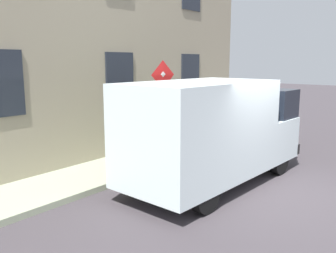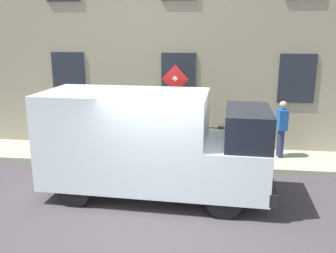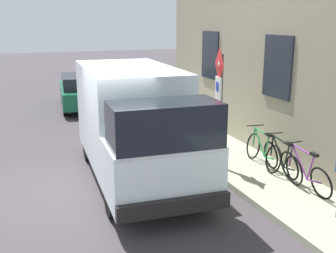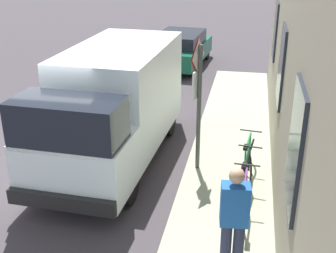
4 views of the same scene
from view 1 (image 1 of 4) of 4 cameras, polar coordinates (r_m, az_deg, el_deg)
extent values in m
plane|color=#3F393E|center=(8.76, 14.93, -9.72)|extent=(80.00, 80.00, 0.00)
cube|color=#9FA68A|center=(10.75, -3.98, -5.27)|extent=(1.83, 15.27, 0.14)
cube|color=tan|center=(11.29, -9.10, 14.64)|extent=(0.70, 13.27, 7.66)
cube|color=#232833|center=(13.77, 3.55, 8.19)|extent=(0.06, 1.10, 1.50)
cube|color=#232833|center=(10.99, -7.59, 7.61)|extent=(0.06, 1.10, 1.50)
cube|color=#232833|center=(8.87, -24.95, 6.14)|extent=(0.06, 1.10, 1.50)
cylinder|color=#474C47|center=(10.08, -1.00, 1.90)|extent=(0.09, 0.09, 2.67)
pyramid|color=silver|center=(9.92, -0.73, 8.07)|extent=(0.15, 0.50, 0.50)
pyramid|color=red|center=(9.92, -0.75, 8.07)|extent=(0.14, 0.55, 0.56)
cube|color=white|center=(9.97, -0.80, 4.92)|extent=(0.14, 0.44, 0.56)
cylinder|color=#1933B2|center=(9.95, -0.69, 5.25)|extent=(0.06, 0.24, 0.24)
cube|color=white|center=(8.18, 4.97, -0.56)|extent=(2.16, 3.88, 2.18)
cube|color=white|center=(10.46, 13.39, -1.44)|extent=(2.06, 1.49, 1.10)
cube|color=black|center=(10.51, 14.14, 3.56)|extent=(1.96, 1.06, 0.84)
cube|color=black|center=(11.19, 15.12, -2.69)|extent=(2.01, 0.25, 0.28)
cylinder|color=black|center=(10.80, 8.57, -3.59)|extent=(0.25, 0.77, 0.76)
cylinder|color=black|center=(10.00, 17.11, -5.06)|extent=(0.25, 0.77, 0.76)
cylinder|color=black|center=(8.29, -4.11, -7.77)|extent=(0.25, 0.77, 0.76)
cylinder|color=black|center=(7.21, 5.95, -10.60)|extent=(0.25, 0.77, 0.76)
torus|color=black|center=(11.91, -0.84, -1.72)|extent=(0.18, 0.67, 0.66)
torus|color=black|center=(12.70, 2.32, -0.98)|extent=(0.18, 0.67, 0.66)
cylinder|color=purple|center=(12.12, 0.22, -0.52)|extent=(0.06, 0.60, 0.60)
cylinder|color=purple|center=(12.13, 0.45, 0.79)|extent=(0.06, 0.73, 0.07)
cylinder|color=purple|center=(12.39, 1.31, -0.36)|extent=(0.04, 0.19, 0.55)
cylinder|color=purple|center=(12.54, 1.71, -1.31)|extent=(0.05, 0.43, 0.12)
cylinder|color=purple|center=(11.88, -0.76, -0.54)|extent=(0.04, 0.09, 0.50)
cube|color=black|center=(12.40, 1.54, 1.11)|extent=(0.09, 0.20, 0.06)
cylinder|color=#262626|center=(11.85, -0.69, 0.89)|extent=(0.46, 0.05, 0.03)
torus|color=black|center=(11.38, -3.46, -2.32)|extent=(0.20, 0.67, 0.66)
torus|color=black|center=(12.07, 0.31, -1.56)|extent=(0.20, 0.67, 0.66)
cylinder|color=black|center=(11.55, -2.21, -1.06)|extent=(0.11, 0.60, 0.60)
cylinder|color=black|center=(11.55, -1.94, 0.31)|extent=(0.12, 0.73, 0.07)
cylinder|color=black|center=(11.80, -0.90, -0.90)|extent=(0.06, 0.19, 0.55)
cylinder|color=black|center=(11.93, -0.41, -1.90)|extent=(0.09, 0.43, 0.12)
cylinder|color=black|center=(11.34, -3.38, -1.08)|extent=(0.05, 0.09, 0.50)
cube|color=black|center=(11.79, -0.64, 0.64)|extent=(0.10, 0.21, 0.06)
cylinder|color=#262626|center=(11.30, -3.30, 0.42)|extent=(0.46, 0.09, 0.03)
torus|color=black|center=(10.83, -6.17, -3.00)|extent=(0.24, 0.67, 0.66)
torus|color=black|center=(11.50, -2.08, -2.17)|extent=(0.24, 0.67, 0.66)
cylinder|color=#229045|center=(10.99, -4.82, -1.68)|extent=(0.10, 0.60, 0.60)
cylinder|color=#229045|center=(10.99, -4.54, -0.23)|extent=(0.12, 0.73, 0.07)
cylinder|color=#229045|center=(11.23, -3.40, -1.49)|extent=(0.06, 0.19, 0.55)
cylinder|color=#229045|center=(11.37, -2.87, -2.53)|extent=(0.08, 0.43, 0.12)
cylinder|color=#229045|center=(10.79, -6.09, -1.70)|extent=(0.05, 0.09, 0.50)
cube|color=black|center=(11.22, -3.13, 0.13)|extent=(0.10, 0.21, 0.06)
cylinder|color=#262626|center=(10.75, -6.02, -0.13)|extent=(0.46, 0.08, 0.03)
cylinder|color=#262B47|center=(13.18, 4.95, -0.17)|extent=(0.16, 0.16, 0.85)
cylinder|color=#262B47|center=(13.27, 4.26, -0.10)|extent=(0.16, 0.16, 0.85)
cube|color=#1C55A7|center=(13.11, 4.65, 3.03)|extent=(0.43, 0.30, 0.62)
sphere|color=tan|center=(13.06, 4.68, 4.99)|extent=(0.22, 0.22, 0.22)
camera|label=2|loc=(9.50, 62.75, 10.11)|focal=39.05mm
camera|label=3|loc=(16.09, 32.34, 10.90)|focal=43.97mm
camera|label=4|loc=(17.68, 14.49, 15.51)|focal=46.66mm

